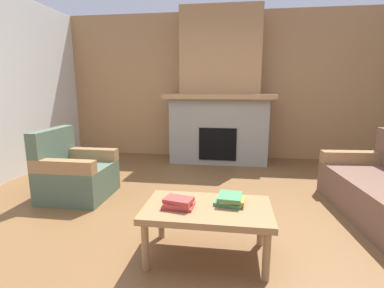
% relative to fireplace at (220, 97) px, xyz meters
% --- Properties ---
extents(ground, '(9.00, 9.00, 0.00)m').
position_rel_fireplace_xyz_m(ground, '(0.00, -2.62, -1.16)').
color(ground, brown).
extents(wall_back_wood_panel, '(6.00, 0.12, 2.70)m').
position_rel_fireplace_xyz_m(wall_back_wood_panel, '(0.00, 0.38, 0.19)').
color(wall_back_wood_panel, '#A87A4C').
rests_on(wall_back_wood_panel, ground).
extents(fireplace, '(1.90, 0.82, 2.70)m').
position_rel_fireplace_xyz_m(fireplace, '(0.00, 0.00, 0.00)').
color(fireplace, gray).
rests_on(fireplace, ground).
extents(armchair, '(0.76, 0.76, 0.85)m').
position_rel_fireplace_xyz_m(armchair, '(-1.67, -2.09, -0.87)').
color(armchair, '#4C604C').
rests_on(armchair, ground).
extents(coffee_table, '(1.00, 0.60, 0.43)m').
position_rel_fireplace_xyz_m(coffee_table, '(0.08, -3.15, -0.79)').
color(coffee_table, '#997047').
rests_on(coffee_table, ground).
extents(book_stack_near_edge, '(0.25, 0.21, 0.08)m').
position_rel_fireplace_xyz_m(book_stack_near_edge, '(-0.14, -3.20, -0.70)').
color(book_stack_near_edge, '#B23833').
rests_on(book_stack_near_edge, coffee_table).
extents(book_stack_center, '(0.25, 0.24, 0.08)m').
position_rel_fireplace_xyz_m(book_stack_center, '(0.26, -3.08, -0.70)').
color(book_stack_center, '#3D7F4C').
rests_on(book_stack_center, coffee_table).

